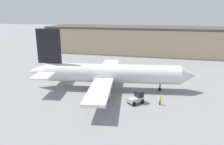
% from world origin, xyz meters
% --- Properties ---
extents(ground_plane, '(400.00, 400.00, 0.00)m').
position_xyz_m(ground_plane, '(0.00, 0.00, 0.00)').
color(ground_plane, gray).
extents(terminal_building, '(86.48, 17.35, 10.47)m').
position_xyz_m(terminal_building, '(7.31, 43.79, 5.24)').
color(terminal_building, tan).
rests_on(terminal_building, ground_plane).
extents(airplane, '(36.38, 31.14, 12.99)m').
position_xyz_m(airplane, '(-1.00, -0.14, 3.60)').
color(airplane, silver).
rests_on(airplane, ground_plane).
extents(ground_crew_worker, '(0.38, 0.38, 1.74)m').
position_xyz_m(ground_crew_worker, '(10.43, -5.92, 0.93)').
color(ground_crew_worker, '#1E2338').
rests_on(ground_crew_worker, ground_plane).
extents(baggage_tug, '(3.14, 3.21, 2.28)m').
position_xyz_m(baggage_tug, '(6.21, -6.19, 1.03)').
color(baggage_tug, '#B2B2B7').
rests_on(baggage_tug, ground_plane).
extents(belt_loader_truck, '(3.27, 2.78, 2.03)m').
position_xyz_m(belt_loader_truck, '(-1.21, -6.64, 0.96)').
color(belt_loader_truck, '#2D2D33').
rests_on(belt_loader_truck, ground_plane).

